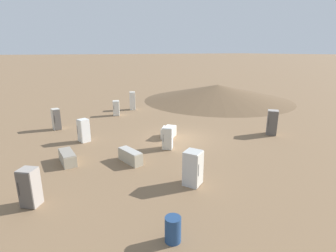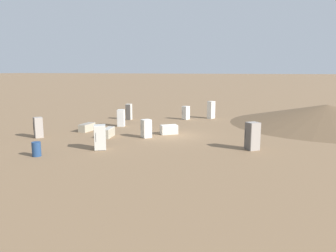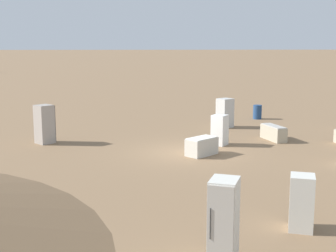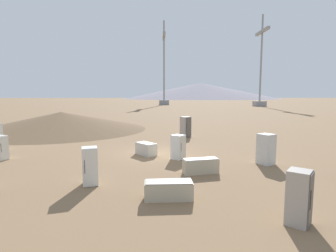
{
  "view_description": "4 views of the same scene",
  "coord_description": "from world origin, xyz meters",
  "px_view_note": "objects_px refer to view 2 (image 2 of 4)",
  "views": [
    {
      "loc": [
        9.76,
        15.73,
        6.24
      ],
      "look_at": [
        0.47,
        -0.73,
        0.8
      ],
      "focal_mm": 28.0,
      "sensor_mm": 36.0,
      "label": 1
    },
    {
      "loc": [
        -8.83,
        25.34,
        5.38
      ],
      "look_at": [
        0.12,
        0.92,
        0.95
      ],
      "focal_mm": 35.0,
      "sensor_mm": 36.0,
      "label": 2
    },
    {
      "loc": [
        -2.94,
        -20.32,
        4.77
      ],
      "look_at": [
        -1.03,
        -1.29,
        1.46
      ],
      "focal_mm": 50.0,
      "sensor_mm": 36.0,
      "label": 3
    },
    {
      "loc": [
        17.28,
        0.4,
        3.81
      ],
      "look_at": [
        0.81,
        0.93,
        1.91
      ],
      "focal_mm": 28.0,
      "sensor_mm": 36.0,
      "label": 4
    }
  ],
  "objects_px": {
    "discarded_fridge_4": "(169,130)",
    "discarded_fridge_8": "(121,118)",
    "discarded_fridge_3": "(186,113)",
    "discarded_fridge_7": "(146,129)",
    "discarded_fridge_10": "(211,110)",
    "rusty_barrel": "(36,149)",
    "discarded_fridge_0": "(129,112)",
    "discarded_fridge_2": "(108,133)",
    "discarded_fridge_5": "(252,136)",
    "discarded_fridge_1": "(38,127)",
    "discarded_fridge_6": "(100,137)",
    "discarded_fridge_9": "(87,127)"
  },
  "relations": [
    {
      "from": "discarded_fridge_7",
      "to": "discarded_fridge_10",
      "type": "xyz_separation_m",
      "value": [
        -2.55,
        -12.36,
        0.23
      ]
    },
    {
      "from": "discarded_fridge_1",
      "to": "discarded_fridge_10",
      "type": "height_order",
      "value": "discarded_fridge_10"
    },
    {
      "from": "discarded_fridge_8",
      "to": "rusty_barrel",
      "type": "xyz_separation_m",
      "value": [
        -0.33,
        11.86,
        -0.36
      ]
    },
    {
      "from": "discarded_fridge_4",
      "to": "discarded_fridge_7",
      "type": "distance_m",
      "value": 2.37
    },
    {
      "from": "discarded_fridge_3",
      "to": "discarded_fridge_7",
      "type": "bearing_deg",
      "value": 110.16
    },
    {
      "from": "discarded_fridge_9",
      "to": "discarded_fridge_10",
      "type": "distance_m",
      "value": 14.49
    },
    {
      "from": "discarded_fridge_6",
      "to": "discarded_fridge_3",
      "type": "bearing_deg",
      "value": -126.54
    },
    {
      "from": "discarded_fridge_2",
      "to": "rusty_barrel",
      "type": "bearing_deg",
      "value": 68.39
    },
    {
      "from": "discarded_fridge_5",
      "to": "rusty_barrel",
      "type": "height_order",
      "value": "discarded_fridge_5"
    },
    {
      "from": "discarded_fridge_1",
      "to": "discarded_fridge_6",
      "type": "distance_m",
      "value": 7.13
    },
    {
      "from": "discarded_fridge_6",
      "to": "discarded_fridge_10",
      "type": "bearing_deg",
      "value": -134.01
    },
    {
      "from": "discarded_fridge_9",
      "to": "discarded_fridge_10",
      "type": "relative_size",
      "value": 0.93
    },
    {
      "from": "discarded_fridge_4",
      "to": "discarded_fridge_10",
      "type": "bearing_deg",
      "value": -46.65
    },
    {
      "from": "discarded_fridge_4",
      "to": "discarded_fridge_8",
      "type": "xyz_separation_m",
      "value": [
        5.72,
        -2.1,
        0.43
      ]
    },
    {
      "from": "discarded_fridge_10",
      "to": "rusty_barrel",
      "type": "relative_size",
      "value": 2.12
    },
    {
      "from": "discarded_fridge_3",
      "to": "discarded_fridge_5",
      "type": "xyz_separation_m",
      "value": [
        -8.4,
        11.89,
        0.21
      ]
    },
    {
      "from": "discarded_fridge_6",
      "to": "discarded_fridge_8",
      "type": "xyz_separation_m",
      "value": [
        3.17,
        -8.93,
        -0.03
      ]
    },
    {
      "from": "discarded_fridge_1",
      "to": "discarded_fridge_10",
      "type": "distance_m",
      "value": 18.74
    },
    {
      "from": "discarded_fridge_8",
      "to": "discarded_fridge_3",
      "type": "bearing_deg",
      "value": -51.37
    },
    {
      "from": "discarded_fridge_4",
      "to": "discarded_fridge_6",
      "type": "bearing_deg",
      "value": 120.13
    },
    {
      "from": "rusty_barrel",
      "to": "discarded_fridge_8",
      "type": "bearing_deg",
      "value": -88.38
    },
    {
      "from": "discarded_fridge_2",
      "to": "discarded_fridge_6",
      "type": "relative_size",
      "value": 1.07
    },
    {
      "from": "discarded_fridge_2",
      "to": "discarded_fridge_7",
      "type": "height_order",
      "value": "discarded_fridge_7"
    },
    {
      "from": "discarded_fridge_2",
      "to": "discarded_fridge_5",
      "type": "xyz_separation_m",
      "value": [
        -11.46,
        0.39,
        0.58
      ]
    },
    {
      "from": "discarded_fridge_6",
      "to": "discarded_fridge_10",
      "type": "relative_size",
      "value": 0.88
    },
    {
      "from": "discarded_fridge_2",
      "to": "discarded_fridge_6",
      "type": "bearing_deg",
      "value": 100.98
    },
    {
      "from": "discarded_fridge_10",
      "to": "rusty_barrel",
      "type": "xyz_separation_m",
      "value": [
        6.71,
        20.12,
        -0.51
      ]
    },
    {
      "from": "discarded_fridge_1",
      "to": "discarded_fridge_4",
      "type": "bearing_deg",
      "value": -112.93
    },
    {
      "from": "discarded_fridge_3",
      "to": "discarded_fridge_7",
      "type": "distance_m",
      "value": 10.61
    },
    {
      "from": "discarded_fridge_1",
      "to": "discarded_fridge_4",
      "type": "distance_m",
      "value": 10.69
    },
    {
      "from": "discarded_fridge_6",
      "to": "rusty_barrel",
      "type": "distance_m",
      "value": 4.1
    },
    {
      "from": "discarded_fridge_0",
      "to": "discarded_fridge_7",
      "type": "relative_size",
      "value": 1.18
    },
    {
      "from": "discarded_fridge_1",
      "to": "discarded_fridge_5",
      "type": "xyz_separation_m",
      "value": [
        -16.69,
        -1.71,
        0.13
      ]
    },
    {
      "from": "discarded_fridge_4",
      "to": "discarded_fridge_8",
      "type": "relative_size",
      "value": 0.96
    },
    {
      "from": "discarded_fridge_10",
      "to": "rusty_barrel",
      "type": "height_order",
      "value": "discarded_fridge_10"
    },
    {
      "from": "discarded_fridge_3",
      "to": "discarded_fridge_9",
      "type": "relative_size",
      "value": 0.82
    },
    {
      "from": "discarded_fridge_2",
      "to": "discarded_fridge_7",
      "type": "relative_size",
      "value": 1.24
    },
    {
      "from": "discarded_fridge_3",
      "to": "discarded_fridge_7",
      "type": "xyz_separation_m",
      "value": [
        0.09,
        10.61,
        0.0
      ]
    },
    {
      "from": "discarded_fridge_5",
      "to": "discarded_fridge_7",
      "type": "relative_size",
      "value": 1.29
    },
    {
      "from": "discarded_fridge_4",
      "to": "discarded_fridge_9",
      "type": "xyz_separation_m",
      "value": [
        7.39,
        1.21,
        -0.05
      ]
    },
    {
      "from": "discarded_fridge_10",
      "to": "discarded_fridge_4",
      "type": "bearing_deg",
      "value": -73.99
    },
    {
      "from": "discarded_fridge_9",
      "to": "discarded_fridge_10",
      "type": "bearing_deg",
      "value": -128.7
    },
    {
      "from": "discarded_fridge_0",
      "to": "discarded_fridge_9",
      "type": "bearing_deg",
      "value": 78.94
    },
    {
      "from": "discarded_fridge_5",
      "to": "discarded_fridge_10",
      "type": "relative_size",
      "value": 0.98
    },
    {
      "from": "discarded_fridge_6",
      "to": "discarded_fridge_9",
      "type": "bearing_deg",
      "value": -80.63
    },
    {
      "from": "discarded_fridge_7",
      "to": "discarded_fridge_10",
      "type": "distance_m",
      "value": 12.62
    },
    {
      "from": "discarded_fridge_9",
      "to": "rusty_barrel",
      "type": "bearing_deg",
      "value": 101.47
    },
    {
      "from": "rusty_barrel",
      "to": "discarded_fridge_10",
      "type": "bearing_deg",
      "value": -108.43
    },
    {
      "from": "discarded_fridge_1",
      "to": "discarded_fridge_6",
      "type": "height_order",
      "value": "discarded_fridge_6"
    },
    {
      "from": "discarded_fridge_5",
      "to": "discarded_fridge_9",
      "type": "height_order",
      "value": "discarded_fridge_5"
    }
  ]
}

